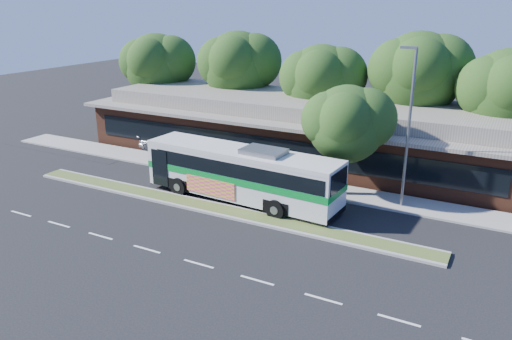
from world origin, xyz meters
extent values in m
plane|color=black|center=(0.00, 0.00, 0.00)|extent=(120.00, 120.00, 0.00)
cube|color=#415223|center=(0.00, 0.60, 0.07)|extent=(26.00, 1.10, 0.15)
cube|color=gray|center=(0.00, 6.40, 0.06)|extent=(44.00, 2.60, 0.12)
cube|color=black|center=(-18.00, 10.00, 0.01)|extent=(14.00, 12.00, 0.01)
cube|color=#532A1A|center=(0.00, 13.00, 1.60)|extent=(32.00, 10.00, 3.20)
cube|color=#6D645C|center=(0.00, 13.00, 3.32)|extent=(33.20, 11.20, 0.24)
cube|color=#6D645C|center=(0.00, 13.00, 3.95)|extent=(30.00, 8.00, 1.00)
cube|color=black|center=(0.00, 7.97, 1.70)|extent=(30.00, 0.06, 1.60)
cylinder|color=slate|center=(9.60, 6.00, 4.50)|extent=(0.16, 0.16, 9.00)
cube|color=slate|center=(9.20, 6.00, 9.00)|extent=(0.90, 0.18, 0.14)
cylinder|color=black|center=(-15.00, 15.00, 1.99)|extent=(0.44, 0.44, 3.99)
sphere|color=#1C3C14|center=(-15.00, 15.00, 5.73)|extent=(5.80, 5.80, 5.80)
sphere|color=#1C3C14|center=(-13.70, 15.43, 6.19)|extent=(4.52, 4.52, 4.52)
cylinder|color=black|center=(-7.00, 16.00, 2.10)|extent=(0.44, 0.44, 4.20)
sphere|color=#1C3C14|center=(-7.00, 16.00, 6.00)|extent=(6.00, 6.00, 6.00)
sphere|color=#1C3C14|center=(-5.65, 16.45, 6.48)|extent=(4.68, 4.68, 4.68)
cylinder|color=black|center=(1.00, 15.00, 1.89)|extent=(0.44, 0.44, 3.78)
sphere|color=#1C3C14|center=(1.00, 15.00, 5.46)|extent=(5.60, 5.60, 5.60)
sphere|color=#1C3C14|center=(2.26, 15.42, 5.91)|extent=(4.37, 4.37, 4.37)
cylinder|color=black|center=(8.00, 16.00, 2.21)|extent=(0.44, 0.44, 4.41)
sphere|color=#1C3C14|center=(8.00, 16.00, 6.27)|extent=(6.20, 6.20, 6.20)
sphere|color=#1C3C14|center=(9.39, 16.46, 6.77)|extent=(4.84, 4.84, 4.84)
cylinder|color=black|center=(14.00, 15.00, 1.93)|extent=(0.44, 0.44, 3.86)
sphere|color=#1C3C14|center=(14.00, 15.00, 5.60)|extent=(5.80, 5.80, 5.80)
cube|color=silver|center=(0.94, 2.55, 1.74)|extent=(12.30, 3.31, 2.80)
cube|color=black|center=(1.25, 2.54, 2.30)|extent=(11.33, 3.30, 0.84)
cube|color=silver|center=(0.94, 2.55, 3.02)|extent=(12.32, 3.33, 0.26)
cube|color=#057A27|center=(0.94, 2.55, 1.66)|extent=(12.37, 3.37, 0.39)
cube|color=black|center=(-5.15, 2.92, 2.08)|extent=(0.20, 2.28, 1.74)
cube|color=black|center=(7.04, 2.19, 2.41)|extent=(0.19, 2.12, 1.12)
cube|color=#CE3C69|center=(-0.45, 1.31, 1.02)|extent=(3.44, 0.26, 1.01)
cube|color=slate|center=(2.46, 2.46, 3.29)|extent=(2.53, 1.77, 0.30)
cylinder|color=black|center=(-2.88, 1.51, 0.56)|extent=(1.14, 0.43, 1.12)
cylinder|color=black|center=(-2.73, 4.05, 0.56)|extent=(1.14, 0.43, 1.12)
cylinder|color=black|center=(3.90, 1.10, 0.56)|extent=(1.14, 0.43, 1.12)
cylinder|color=black|center=(4.05, 3.64, 0.56)|extent=(1.14, 0.43, 1.12)
imported|color=#ABADB2|center=(-9.60, 8.72, 0.61)|extent=(4.33, 1.98, 1.23)
cylinder|color=black|center=(6.00, 6.20, 1.55)|extent=(0.44, 0.44, 3.10)
sphere|color=#1C3C14|center=(6.00, 6.20, 4.48)|extent=(4.59, 4.59, 4.59)
sphere|color=#1C3C14|center=(7.03, 6.54, 4.84)|extent=(3.58, 3.58, 3.58)
camera|label=1|loc=(14.73, -21.47, 11.30)|focal=35.00mm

